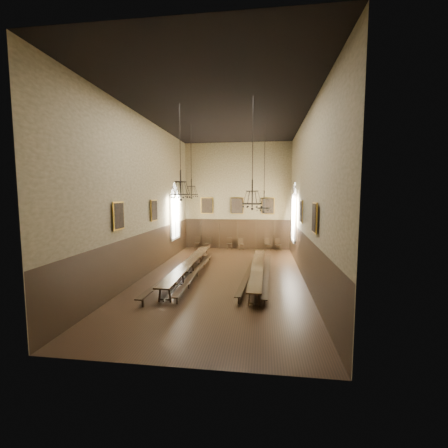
% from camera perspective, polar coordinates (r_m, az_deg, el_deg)
% --- Properties ---
extents(floor, '(9.00, 18.00, 0.02)m').
position_cam_1_polar(floor, '(17.27, -0.19, -10.07)').
color(floor, black).
rests_on(floor, ground).
extents(ceiling, '(9.00, 18.00, 0.02)m').
position_cam_1_polar(ceiling, '(17.17, -0.20, 20.29)').
color(ceiling, black).
rests_on(ceiling, ground).
extents(wall_back, '(9.00, 0.02, 9.00)m').
position_cam_1_polar(wall_back, '(25.58, 2.53, 5.30)').
color(wall_back, '#8F7F58').
rests_on(wall_back, ground).
extents(wall_front, '(9.00, 0.02, 9.00)m').
position_cam_1_polar(wall_front, '(7.79, -9.15, 4.22)').
color(wall_front, '#8F7F58').
rests_on(wall_front, ground).
extents(wall_left, '(0.02, 18.00, 9.00)m').
position_cam_1_polar(wall_left, '(17.80, -14.79, 4.92)').
color(wall_left, '#8F7F58').
rests_on(wall_left, ground).
extents(wall_right, '(0.02, 18.00, 9.00)m').
position_cam_1_polar(wall_right, '(16.63, 15.46, 4.86)').
color(wall_right, '#8F7F58').
rests_on(wall_right, ground).
extents(wainscot_panelling, '(9.00, 18.00, 2.50)m').
position_cam_1_polar(wainscot_panelling, '(16.97, -0.19, -5.98)').
color(wainscot_panelling, black).
rests_on(wainscot_panelling, floor).
extents(table_left, '(0.79, 10.02, 0.78)m').
position_cam_1_polar(table_left, '(17.75, -6.61, -8.34)').
color(table_left, black).
rests_on(table_left, floor).
extents(table_right, '(0.79, 9.30, 0.72)m').
position_cam_1_polar(table_right, '(16.95, 6.42, -9.12)').
color(table_right, black).
rests_on(table_right, floor).
extents(bench_left_outer, '(0.62, 10.70, 0.48)m').
position_cam_1_polar(bench_left_outer, '(17.67, -8.60, -8.71)').
color(bench_left_outer, black).
rests_on(bench_left_outer, floor).
extents(bench_left_inner, '(0.45, 9.35, 0.42)m').
position_cam_1_polar(bench_left_inner, '(17.31, -5.11, -9.10)').
color(bench_left_inner, black).
rests_on(bench_left_inner, floor).
extents(bench_right_inner, '(0.88, 9.37, 0.42)m').
position_cam_1_polar(bench_right_inner, '(17.33, 4.92, -9.09)').
color(bench_right_inner, black).
rests_on(bench_right_inner, floor).
extents(bench_right_outer, '(0.61, 9.11, 0.41)m').
position_cam_1_polar(bench_right_outer, '(17.05, 8.21, -9.40)').
color(bench_right_outer, black).
rests_on(bench_right_outer, floor).
extents(chair_0, '(0.45, 0.45, 1.00)m').
position_cam_1_polar(chair_0, '(25.98, -5.11, -4.02)').
color(chair_0, black).
rests_on(chair_0, floor).
extents(chair_1, '(0.49, 0.49, 0.99)m').
position_cam_1_polar(chair_1, '(25.79, -3.09, -4.08)').
color(chair_1, black).
rests_on(chair_1, floor).
extents(chair_3, '(0.45, 0.45, 0.98)m').
position_cam_1_polar(chair_3, '(25.60, 1.04, -4.16)').
color(chair_3, black).
rests_on(chair_3, floor).
extents(chair_4, '(0.51, 0.51, 0.95)m').
position_cam_1_polar(chair_4, '(25.46, 3.28, -4.24)').
color(chair_4, black).
rests_on(chair_4, floor).
extents(chair_6, '(0.56, 0.56, 1.00)m').
position_cam_1_polar(chair_6, '(25.42, 8.29, -4.28)').
color(chair_6, black).
rests_on(chair_6, floor).
extents(chair_7, '(0.55, 0.55, 0.99)m').
position_cam_1_polar(chair_7, '(25.40, 10.23, -4.32)').
color(chair_7, black).
rests_on(chair_7, floor).
extents(chandelier_back_left, '(0.80, 0.80, 4.48)m').
position_cam_1_polar(chandelier_back_left, '(19.12, -6.22, 6.54)').
color(chandelier_back_left, black).
rests_on(chandelier_back_left, ceiling).
extents(chandelier_back_right, '(0.91, 0.91, 5.36)m').
position_cam_1_polar(chandelier_back_right, '(19.12, 7.64, 4.02)').
color(chandelier_back_right, black).
rests_on(chandelier_back_right, ceiling).
extents(chandelier_front_left, '(0.95, 0.95, 4.49)m').
position_cam_1_polar(chandelier_front_left, '(14.85, -8.25, 6.66)').
color(chandelier_front_left, black).
rests_on(chandelier_front_left, ceiling).
extents(chandelier_front_right, '(0.88, 0.88, 4.90)m').
position_cam_1_polar(chandelier_front_right, '(13.69, 5.40, 5.18)').
color(chandelier_front_right, black).
rests_on(chandelier_front_right, ceiling).
extents(portrait_back_0, '(1.10, 0.12, 1.40)m').
position_cam_1_polar(portrait_back_0, '(25.82, -3.27, 3.52)').
color(portrait_back_0, '#B6892B').
rests_on(portrait_back_0, wall_back).
extents(portrait_back_1, '(1.10, 0.12, 1.40)m').
position_cam_1_polar(portrait_back_1, '(25.47, 2.50, 3.49)').
color(portrait_back_1, '#B6892B').
rests_on(portrait_back_1, wall_back).
extents(portrait_back_2, '(1.10, 0.12, 1.40)m').
position_cam_1_polar(portrait_back_2, '(25.37, 8.37, 3.43)').
color(portrait_back_2, '#B6892B').
rests_on(portrait_back_2, wall_back).
extents(portrait_left_0, '(0.12, 1.00, 1.30)m').
position_cam_1_polar(portrait_left_0, '(18.70, -13.20, 2.54)').
color(portrait_left_0, '#B6892B').
rests_on(portrait_left_0, wall_left).
extents(portrait_left_1, '(0.12, 1.00, 1.30)m').
position_cam_1_polar(portrait_left_1, '(14.59, -19.45, 1.50)').
color(portrait_left_1, '#B6892B').
rests_on(portrait_left_1, wall_left).
extents(portrait_right_0, '(0.12, 1.00, 1.30)m').
position_cam_1_polar(portrait_right_0, '(17.63, 14.52, 2.32)').
color(portrait_right_0, '#B6892B').
rests_on(portrait_right_0, wall_right).
extents(portrait_right_1, '(0.12, 1.00, 1.30)m').
position_cam_1_polar(portrait_right_1, '(13.18, 16.89, 1.16)').
color(portrait_right_1, '#B6892B').
rests_on(portrait_right_1, wall_right).
extents(window_right, '(0.20, 2.20, 4.60)m').
position_cam_1_polar(window_right, '(22.12, 13.23, 2.23)').
color(window_right, white).
rests_on(window_right, wall_right).
extents(window_left, '(0.20, 2.20, 4.60)m').
position_cam_1_polar(window_left, '(22.99, -9.34, 2.43)').
color(window_left, white).
rests_on(window_left, wall_left).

